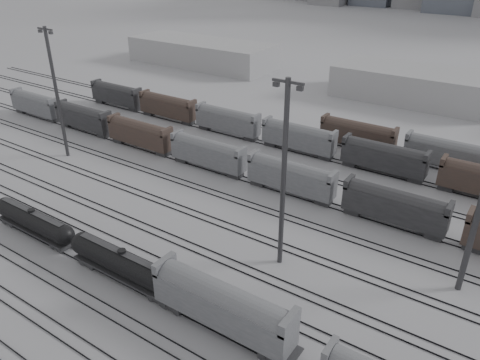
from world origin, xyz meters
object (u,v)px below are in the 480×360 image
Objects in this scene: hopper_car_a at (222,304)px; light_mast_c at (284,173)px; tank_car_a at (34,221)px; tank_car_b at (123,264)px.

light_mast_c is (-0.92, 13.91, 9.22)m from hopper_car_a.
tank_car_a is 0.92× the size of tank_car_b.
tank_car_b is 14.79m from hopper_car_a.
light_mast_c is at bearing 23.69° from tank_car_a.
tank_car_a is 0.98× the size of hopper_car_a.
tank_car_b reaches higher than tank_car_a.
tank_car_a is at bearing -156.31° from light_mast_c.
tank_car_b is 1.07× the size of hopper_car_a.
tank_car_b is at bearing 180.00° from hopper_car_a.
tank_car_b is at bearing 0.00° from tank_car_a.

